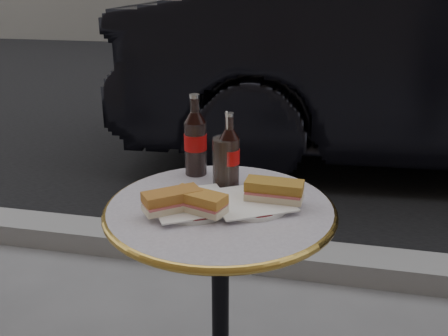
% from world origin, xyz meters
% --- Properties ---
extents(asphalt_road, '(40.00, 8.00, 0.00)m').
position_xyz_m(asphalt_road, '(0.00, 5.00, 0.00)').
color(asphalt_road, black).
rests_on(asphalt_road, ground).
extents(curb, '(40.00, 0.20, 0.12)m').
position_xyz_m(curb, '(0.00, 0.90, 0.05)').
color(curb, gray).
rests_on(curb, ground).
extents(bistro_table, '(0.62, 0.62, 0.73)m').
position_xyz_m(bistro_table, '(0.00, 0.00, 0.37)').
color(bistro_table, '#BAB2C4').
rests_on(bistro_table, ground).
extents(plate_left, '(0.27, 0.27, 0.01)m').
position_xyz_m(plate_left, '(-0.07, -0.03, 0.74)').
color(plate_left, silver).
rests_on(plate_left, bistro_table).
extents(plate_right, '(0.27, 0.27, 0.01)m').
position_xyz_m(plate_right, '(0.08, 0.02, 0.74)').
color(plate_right, white).
rests_on(plate_right, bistro_table).
extents(sandwich_left_a, '(0.16, 0.14, 0.05)m').
position_xyz_m(sandwich_left_a, '(-0.11, -0.08, 0.77)').
color(sandwich_left_a, '#A96A2B').
rests_on(sandwich_left_a, plate_left).
extents(sandwich_left_b, '(0.16, 0.11, 0.05)m').
position_xyz_m(sandwich_left_b, '(-0.04, -0.07, 0.77)').
color(sandwich_left_b, '#B6782E').
rests_on(sandwich_left_b, plate_left).
extents(sandwich_right, '(0.16, 0.08, 0.05)m').
position_xyz_m(sandwich_right, '(0.14, 0.03, 0.77)').
color(sandwich_right, '#A57529').
rests_on(sandwich_right, plate_right).
extents(cola_bottle_left, '(0.09, 0.09, 0.25)m').
position_xyz_m(cola_bottle_left, '(-0.12, 0.21, 0.86)').
color(cola_bottle_left, black).
rests_on(cola_bottle_left, bistro_table).
extents(cola_bottle_right, '(0.08, 0.08, 0.22)m').
position_xyz_m(cola_bottle_right, '(-0.00, 0.14, 0.84)').
color(cola_bottle_right, black).
rests_on(cola_bottle_right, bistro_table).
extents(cola_glass, '(0.07, 0.07, 0.15)m').
position_xyz_m(cola_glass, '(-0.02, 0.14, 0.81)').
color(cola_glass, black).
rests_on(cola_glass, bistro_table).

